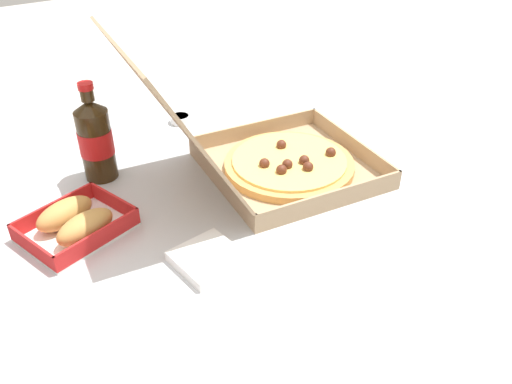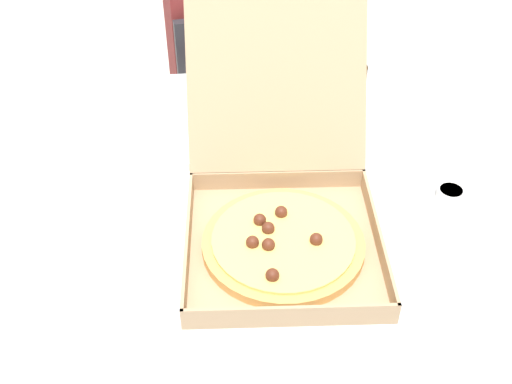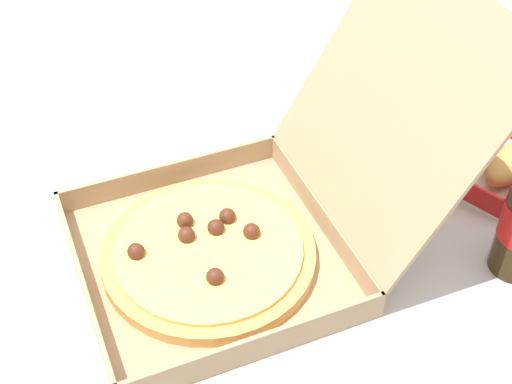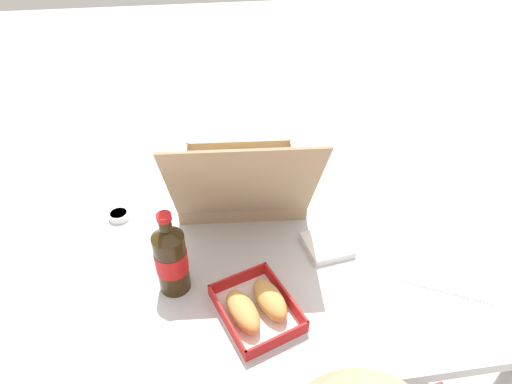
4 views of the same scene
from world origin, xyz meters
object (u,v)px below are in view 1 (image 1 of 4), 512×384
pizza_box_open (270,157)px  cola_bottle (96,139)px  napkin_pile (208,259)px  dipping_sauce_cup (180,119)px  bread_side_box (75,222)px

pizza_box_open → cola_bottle: bearing=58.8°
napkin_pile → dipping_sauce_cup: same height
cola_bottle → napkin_pile: bearing=-169.8°
dipping_sauce_cup → cola_bottle: bearing=120.4°
pizza_box_open → cola_bottle: pizza_box_open is taller
pizza_box_open → bread_side_box: bearing=87.5°
cola_bottle → napkin_pile: (-0.39, -0.07, -0.08)m
bread_side_box → dipping_sauce_cup: 0.50m
cola_bottle → dipping_sauce_cup: cola_bottle is taller
pizza_box_open → cola_bottle: size_ratio=2.50×
napkin_pile → dipping_sauce_cup: bearing=-19.9°
pizza_box_open → dipping_sauce_cup: 0.36m
pizza_box_open → dipping_sauce_cup: pizza_box_open is taller
cola_bottle → dipping_sauce_cup: (0.16, -0.27, -0.08)m
bread_side_box → dipping_sauce_cup: (0.33, -0.37, -0.01)m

